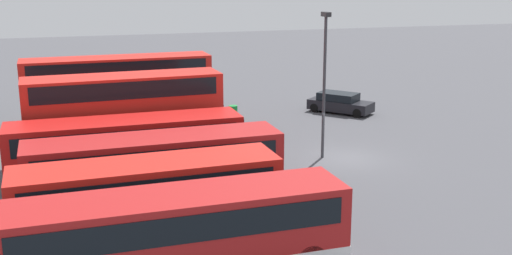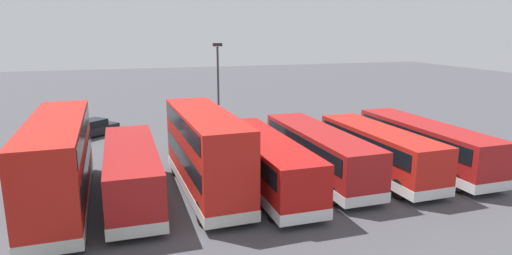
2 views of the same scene
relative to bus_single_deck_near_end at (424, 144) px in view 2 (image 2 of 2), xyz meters
name	(u,v)px [view 2 (image 2 of 2)]	position (x,y,z in m)	size (l,w,h in m)	color
ground_plane	(223,140)	(10.84, -11.04, -1.62)	(140.00, 140.00, 0.00)	#47474C
bus_single_deck_near_end	(424,144)	(0.00, 0.00, 0.00)	(2.82, 11.35, 2.95)	#A51919
bus_single_deck_second	(378,150)	(3.73, 0.50, 0.00)	(2.92, 10.16, 2.95)	red
bus_single_deck_third	(318,152)	(7.36, -0.31, 0.00)	(2.83, 11.17, 2.95)	#A51919
bus_single_deck_fourth	(266,161)	(11.01, 0.57, 0.00)	(2.74, 11.30, 2.95)	#B71411
bus_double_decker_fifth	(205,150)	(14.36, 0.30, 0.82)	(3.03, 10.45, 4.55)	red
bus_single_deck_sixth	(132,171)	(18.25, 0.23, 0.00)	(2.68, 10.34, 2.95)	#A51919
bus_double_decker_seventh	(59,161)	(21.70, -0.01, 0.83)	(2.87, 11.94, 4.55)	red
car_hatchback_silver	(91,128)	(21.20, -15.39, -0.92)	(4.58, 4.31, 1.43)	black
lamp_post_tall	(218,86)	(11.38, -9.92, 2.97)	(0.70, 0.30, 7.83)	#38383D
waste_bin_yellow	(80,157)	(21.45, -7.58, -1.15)	(0.60, 0.60, 0.95)	#197F33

